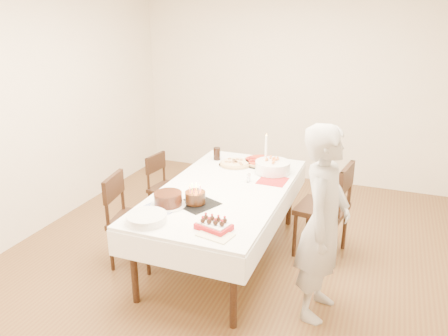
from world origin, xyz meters
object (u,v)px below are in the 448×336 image
(layer_cake, at_px, (168,199))
(birthday_cake, at_px, (195,194))
(pasta_bowl, at_px, (273,167))
(pizza_pepperoni, at_px, (261,161))
(cola_glass, at_px, (217,154))
(taper_candle, at_px, (266,152))
(chair_left_dessert, at_px, (135,220))
(strawberry_box, at_px, (214,225))
(pizza_white, at_px, (235,164))
(dining_table, at_px, (224,223))
(chair_left_savory, at_px, (169,189))
(person, at_px, (323,224))
(chair_right_savory, at_px, (322,209))

(layer_cake, distance_m, birthday_cake, 0.24)
(pasta_bowl, bearing_deg, pizza_pepperoni, 129.02)
(pizza_pepperoni, distance_m, birthday_cake, 1.26)
(cola_glass, bearing_deg, taper_candle, -10.77)
(chair_left_dessert, relative_size, birthday_cake, 5.09)
(taper_candle, height_order, strawberry_box, taper_candle)
(pizza_white, relative_size, strawberry_box, 1.37)
(dining_table, xyz_separation_m, pizza_white, (-0.12, 0.65, 0.40))
(pizza_pepperoni, relative_size, pasta_bowl, 1.17)
(chair_left_savory, distance_m, pizza_white, 0.87)
(strawberry_box, bearing_deg, chair_left_dessert, 157.51)
(person, bearing_deg, layer_cake, 98.55)
(taper_candle, relative_size, layer_cake, 1.30)
(pizza_pepperoni, relative_size, layer_cake, 1.38)
(dining_table, distance_m, layer_cake, 0.76)
(chair_right_savory, height_order, taper_candle, taper_candle)
(chair_right_savory, relative_size, taper_candle, 2.46)
(person, xyz_separation_m, birthday_cake, (-1.12, 0.07, 0.05))
(person, xyz_separation_m, pizza_pepperoni, (-0.89, 1.32, -0.02))
(dining_table, bearing_deg, birthday_cake, -104.05)
(chair_left_dessert, xyz_separation_m, person, (1.77, -0.10, 0.34))
(pizza_white, xyz_separation_m, layer_cake, (-0.19, -1.19, 0.04))
(chair_right_savory, relative_size, pizza_pepperoni, 2.32)
(birthday_cake, bearing_deg, chair_right_savory, 41.17)
(taper_candle, bearing_deg, chair_left_dessert, -133.45)
(person, bearing_deg, birthday_cake, 92.80)
(pizza_white, xyz_separation_m, pizza_pepperoni, (0.24, 0.17, 0.00))
(pizza_pepperoni, distance_m, pasta_bowl, 0.32)
(layer_cake, bearing_deg, chair_left_dessert, 161.76)
(pasta_bowl, height_order, cola_glass, cola_glass)
(dining_table, bearing_deg, person, -26.10)
(pizza_white, distance_m, birthday_cake, 1.07)
(chair_left_savory, distance_m, pasta_bowl, 1.29)
(chair_left_savory, height_order, birthday_cake, birthday_cake)
(person, relative_size, layer_cake, 5.16)
(pizza_white, distance_m, strawberry_box, 1.49)
(chair_left_dessert, bearing_deg, pizza_white, -131.20)
(pizza_pepperoni, height_order, layer_cake, layer_cake)
(chair_right_savory, relative_size, chair_left_savory, 1.23)
(chair_left_savory, bearing_deg, chair_left_dessert, 105.53)
(chair_right_savory, distance_m, cola_glass, 1.34)
(pizza_pepperoni, xyz_separation_m, layer_cake, (-0.43, -1.36, 0.04))
(dining_table, distance_m, chair_left_dessert, 0.86)
(strawberry_box, bearing_deg, chair_right_savory, 62.20)
(pasta_bowl, distance_m, taper_candle, 0.18)
(chair_left_savory, distance_m, strawberry_box, 1.79)
(birthday_cake, bearing_deg, taper_candle, 72.87)
(chair_left_savory, xyz_separation_m, birthday_cake, (0.79, -0.96, 0.45))
(dining_table, xyz_separation_m, pasta_bowl, (0.32, 0.57, 0.44))
(pasta_bowl, relative_size, taper_candle, 0.91)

